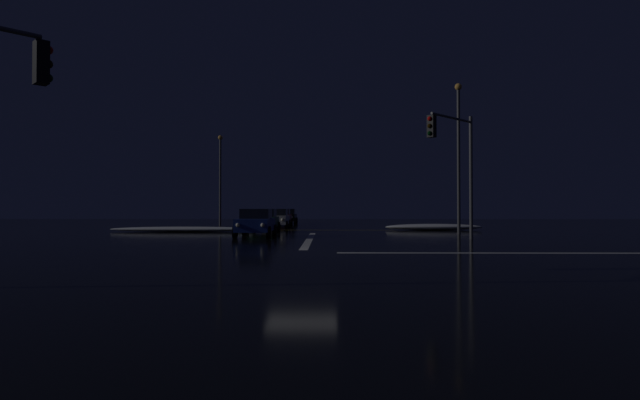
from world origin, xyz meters
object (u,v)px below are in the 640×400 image
object	(u,v)px
streetlamp_right_near	(459,147)
sedan_white	(277,218)
sedan_black	(287,216)
streetlamp_left_far	(220,173)
sedan_red	(281,217)
traffic_signal_ne	(455,153)
sedan_green	(263,220)
sedan_blue	(256,223)

from	to	relation	value
streetlamp_right_near	sedan_white	bearing A→B (deg)	140.49
sedan_white	sedan_black	distance (m)	12.08
sedan_white	streetlamp_right_near	xyz separation A→B (m)	(12.30, -10.14, 4.59)
sedan_black	streetlamp_left_far	bearing A→B (deg)	-133.04
sedan_black	streetlamp_left_far	xyz separation A→B (m)	(-5.81, -6.22, 4.12)
streetlamp_left_far	sedan_white	bearing A→B (deg)	-44.82
sedan_white	streetlamp_right_near	size ratio (longest dim) A/B	0.46
sedan_red	sedan_black	size ratio (longest dim) A/B	1.00
sedan_white	streetlamp_left_far	xyz separation A→B (m)	(-5.89, 5.86, 4.12)
traffic_signal_ne	sedan_black	bearing A→B (deg)	110.40
sedan_red	sedan_black	distance (m)	6.56
sedan_green	sedan_black	xyz separation A→B (m)	(0.20, 18.80, 0.00)
sedan_blue	sedan_green	world-z (taller)	same
sedan_white	traffic_signal_ne	size ratio (longest dim) A/B	0.68
sedan_blue	streetlamp_left_far	world-z (taller)	streetlamp_left_far
sedan_green	streetlamp_left_far	bearing A→B (deg)	114.05
sedan_black	traffic_signal_ne	distance (m)	30.62
sedan_white	sedan_red	distance (m)	5.52
sedan_blue	traffic_signal_ne	distance (m)	11.48
streetlamp_right_near	sedan_green	bearing A→B (deg)	164.79
sedan_blue	streetlamp_right_near	bearing A→B (deg)	14.00
sedan_green	streetlamp_right_near	world-z (taller)	streetlamp_right_near
sedan_blue	sedan_white	world-z (taller)	same
sedan_black	streetlamp_left_far	distance (m)	9.46
sedan_white	streetlamp_left_far	bearing A→B (deg)	135.18
sedan_white	streetlamp_left_far	world-z (taller)	streetlamp_left_far
sedan_green	traffic_signal_ne	xyz separation A→B (m)	(10.80, -9.70, 3.57)
sedan_blue	traffic_signal_ne	bearing A→B (deg)	-17.27
traffic_signal_ne	streetlamp_left_far	xyz separation A→B (m)	(-16.41, 22.28, 0.55)
sedan_red	streetlamp_right_near	size ratio (longest dim) A/B	0.46
sedan_black	sedan_red	bearing A→B (deg)	-90.85
traffic_signal_ne	streetlamp_right_near	bearing A→B (deg)	74.18
sedan_green	streetlamp_left_far	size ratio (longest dim) A/B	0.51
sedan_white	streetlamp_left_far	size ratio (longest dim) A/B	0.51
sedan_red	streetlamp_left_far	bearing A→B (deg)	176.61
streetlamp_left_far	streetlamp_right_near	bearing A→B (deg)	-41.33
sedan_red	sedan_black	xyz separation A→B (m)	(0.10, 6.56, 0.00)
sedan_red	streetlamp_left_far	xyz separation A→B (m)	(-5.71, 0.34, 4.12)
sedan_blue	traffic_signal_ne	world-z (taller)	traffic_signal_ne
sedan_red	streetlamp_left_far	distance (m)	7.05
sedan_blue	streetlamp_right_near	distance (m)	13.38
sedan_blue	sedan_green	bearing A→B (deg)	93.38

